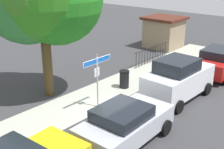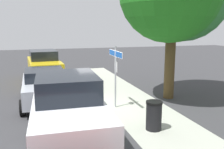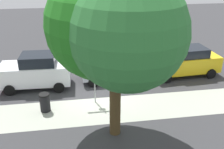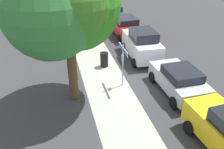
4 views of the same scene
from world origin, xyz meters
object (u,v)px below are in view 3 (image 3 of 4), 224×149
street_sign (94,71)px  shade_tree (116,24)px  car_yellow (185,61)px  car_silver (113,68)px  trash_bin (45,102)px  car_white (36,71)px

street_sign → shade_tree: bearing=102.5°
shade_tree → car_yellow: shade_tree is taller
car_silver → trash_bin: car_silver is taller
trash_bin → car_white: bearing=-76.7°
car_white → trash_bin: bearing=105.4°
street_sign → trash_bin: street_sign is taller
street_sign → shade_tree: shade_tree is taller
street_sign → car_yellow: (-6.28, -2.72, -0.90)m
car_yellow → car_silver: 4.81m
street_sign → shade_tree: size_ratio=0.36×
shade_tree → trash_bin: shade_tree is taller
shade_tree → street_sign: bearing=-77.5°
street_sign → car_white: 4.18m
car_yellow → car_white: 9.61m
car_silver → car_white: bearing=4.1°
street_sign → car_yellow: bearing=-156.6°
street_sign → car_silver: street_sign is taller
shade_tree → car_yellow: 8.90m
shade_tree → car_yellow: bearing=-135.3°
car_silver → trash_bin: size_ratio=4.15×
shade_tree → trash_bin: (3.28, -2.36, -4.50)m
car_yellow → trash_bin: 9.50m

